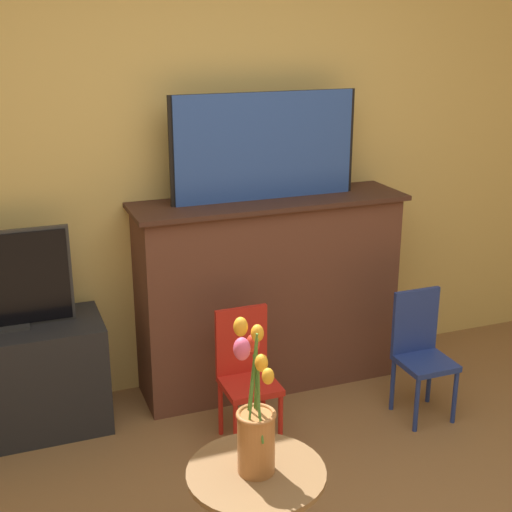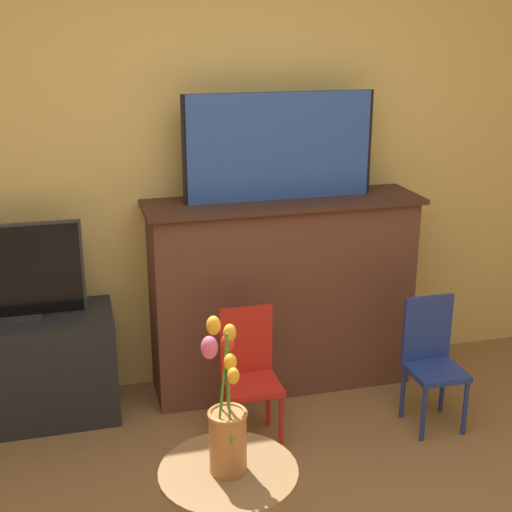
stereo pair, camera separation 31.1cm
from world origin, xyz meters
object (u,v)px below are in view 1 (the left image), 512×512
Objects in this scene: painting at (265,146)px; vase_tulips at (255,424)px; chair_red at (246,370)px; chair_blue at (421,348)px.

painting is 1.88× the size of vase_tulips.
painting reaches higher than vase_tulips.
chair_red is at bearing -120.37° from painting.
chair_red is at bearing 71.64° from vase_tulips.
chair_blue is (0.93, -0.10, 0.00)m from chair_red.
chair_red is 1.00× the size of chair_blue.
vase_tulips is at bearing -112.62° from painting.
painting reaches higher than chair_red.
vase_tulips is at bearing -108.36° from chair_red.
vase_tulips reaches higher than chair_red.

